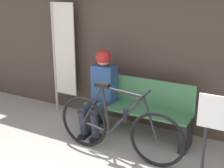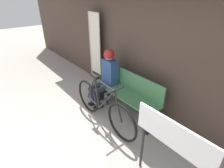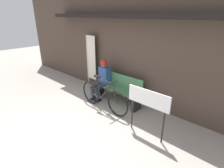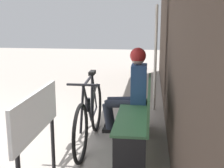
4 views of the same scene
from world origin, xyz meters
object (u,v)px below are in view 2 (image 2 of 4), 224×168
(bicycle, at_px, (103,106))
(banner_pole, at_px, (94,46))
(person_seated, at_px, (106,74))
(park_bench_near, at_px, (127,95))
(signboard, at_px, (172,141))

(bicycle, distance_m, banner_pole, 1.87)
(person_seated, xyz_separation_m, banner_pole, (-0.95, 0.34, 0.34))
(park_bench_near, height_order, person_seated, person_seated)
(bicycle, bearing_deg, park_bench_near, 90.01)
(signboard, bearing_deg, banner_pole, 161.66)
(banner_pole, xyz_separation_m, signboard, (3.03, -1.00, -0.23))
(banner_pole, bearing_deg, bicycle, -29.59)
(park_bench_near, relative_size, banner_pole, 0.83)
(bicycle, height_order, person_seated, person_seated)
(park_bench_near, bearing_deg, signboard, -27.24)
(park_bench_near, distance_m, banner_pole, 1.67)
(bicycle, height_order, banner_pole, banner_pole)
(bicycle, distance_m, person_seated, 0.84)
(person_seated, bearing_deg, bicycle, -42.78)
(person_seated, bearing_deg, banner_pole, 160.45)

